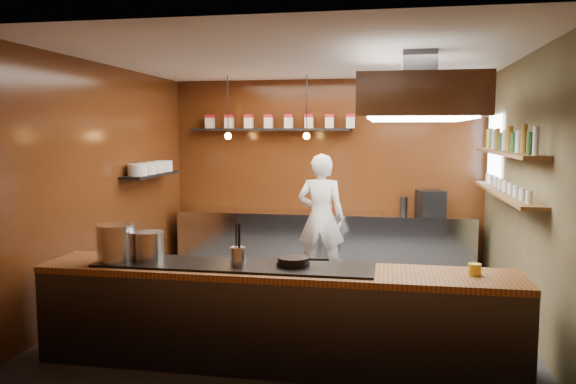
% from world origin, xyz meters
% --- Properties ---
extents(floor, '(5.00, 5.00, 0.00)m').
position_xyz_m(floor, '(0.00, 0.00, 0.00)').
color(floor, black).
rests_on(floor, ground).
extents(back_wall, '(5.00, 0.00, 5.00)m').
position_xyz_m(back_wall, '(0.00, 2.50, 1.50)').
color(back_wall, '#3C160A').
rests_on(back_wall, ground).
extents(left_wall, '(0.00, 5.00, 5.00)m').
position_xyz_m(left_wall, '(-2.50, 0.00, 1.50)').
color(left_wall, '#3C160A').
rests_on(left_wall, ground).
extents(right_wall, '(0.00, 5.00, 5.00)m').
position_xyz_m(right_wall, '(2.50, 0.00, 1.50)').
color(right_wall, '#464228').
rests_on(right_wall, ground).
extents(ceiling, '(5.00, 5.00, 0.00)m').
position_xyz_m(ceiling, '(0.00, 0.00, 3.00)').
color(ceiling, silver).
rests_on(ceiling, back_wall).
extents(window_pane, '(0.00, 1.00, 1.00)m').
position_xyz_m(window_pane, '(2.45, 1.70, 1.90)').
color(window_pane, white).
rests_on(window_pane, right_wall).
extents(prep_counter, '(4.60, 0.65, 0.90)m').
position_xyz_m(prep_counter, '(0.00, 2.17, 0.45)').
color(prep_counter, silver).
rests_on(prep_counter, floor).
extents(pass_counter, '(4.40, 0.72, 0.94)m').
position_xyz_m(pass_counter, '(-0.00, -1.60, 0.47)').
color(pass_counter, '#38383D').
rests_on(pass_counter, floor).
extents(tin_shelf, '(2.60, 0.26, 0.04)m').
position_xyz_m(tin_shelf, '(-0.90, 2.36, 2.20)').
color(tin_shelf, black).
rests_on(tin_shelf, back_wall).
extents(plate_shelf, '(0.30, 1.40, 0.04)m').
position_xyz_m(plate_shelf, '(-2.34, 1.00, 1.55)').
color(plate_shelf, black).
rests_on(plate_shelf, left_wall).
extents(bottle_shelf_upper, '(0.26, 2.80, 0.04)m').
position_xyz_m(bottle_shelf_upper, '(2.34, 0.30, 1.92)').
color(bottle_shelf_upper, brown).
rests_on(bottle_shelf_upper, right_wall).
extents(bottle_shelf_lower, '(0.26, 2.80, 0.04)m').
position_xyz_m(bottle_shelf_lower, '(2.34, 0.30, 1.45)').
color(bottle_shelf_lower, brown).
rests_on(bottle_shelf_lower, right_wall).
extents(extractor_hood, '(1.20, 2.00, 0.72)m').
position_xyz_m(extractor_hood, '(1.30, -0.40, 2.51)').
color(extractor_hood, '#38383D').
rests_on(extractor_hood, ceiling).
extents(pendant_left, '(0.10, 0.10, 0.95)m').
position_xyz_m(pendant_left, '(-1.40, 1.70, 2.15)').
color(pendant_left, black).
rests_on(pendant_left, ceiling).
extents(pendant_right, '(0.10, 0.10, 0.95)m').
position_xyz_m(pendant_right, '(-0.20, 1.70, 2.15)').
color(pendant_right, black).
rests_on(pendant_right, ceiling).
extents(storage_tins, '(2.43, 0.13, 0.22)m').
position_xyz_m(storage_tins, '(-0.75, 2.36, 2.33)').
color(storage_tins, beige).
rests_on(storage_tins, tin_shelf).
extents(plate_stacks, '(0.26, 1.16, 0.16)m').
position_xyz_m(plate_stacks, '(-2.34, 1.00, 1.65)').
color(plate_stacks, silver).
rests_on(plate_stacks, plate_shelf).
extents(bottles, '(0.06, 2.66, 0.24)m').
position_xyz_m(bottles, '(2.34, 0.30, 2.06)').
color(bottles, silver).
rests_on(bottles, bottle_shelf_upper).
extents(wine_glasses, '(0.07, 2.37, 0.13)m').
position_xyz_m(wine_glasses, '(2.34, 0.30, 1.53)').
color(wine_glasses, silver).
rests_on(wine_glasses, bottle_shelf_lower).
extents(stockpot_large, '(0.46, 0.46, 0.35)m').
position_xyz_m(stockpot_large, '(-1.53, -1.65, 1.11)').
color(stockpot_large, silver).
rests_on(stockpot_large, pass_counter).
extents(stockpot_small, '(0.33, 0.33, 0.27)m').
position_xyz_m(stockpot_small, '(-1.25, -1.54, 1.07)').
color(stockpot_small, '#BBBDC3').
rests_on(stockpot_small, pass_counter).
extents(utensil_crock, '(0.17, 0.17, 0.17)m').
position_xyz_m(utensil_crock, '(-0.34, -1.65, 1.03)').
color(utensil_crock, '#BABCC1').
rests_on(utensil_crock, pass_counter).
extents(frying_pan, '(0.48, 0.31, 0.08)m').
position_xyz_m(frying_pan, '(0.16, -1.56, 0.98)').
color(frying_pan, black).
rests_on(frying_pan, pass_counter).
extents(butter_jar, '(0.11, 0.11, 0.10)m').
position_xyz_m(butter_jar, '(1.76, -1.54, 0.97)').
color(butter_jar, yellow).
rests_on(butter_jar, pass_counter).
extents(espresso_machine, '(0.46, 0.45, 0.37)m').
position_xyz_m(espresso_machine, '(1.64, 2.23, 1.09)').
color(espresso_machine, black).
rests_on(espresso_machine, prep_counter).
extents(chef, '(0.70, 0.48, 1.85)m').
position_xyz_m(chef, '(0.06, 1.42, 0.93)').
color(chef, white).
rests_on(chef, floor).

